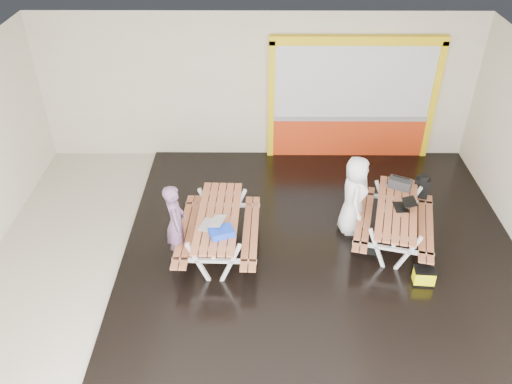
{
  "coord_description": "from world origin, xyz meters",
  "views": [
    {
      "loc": [
        0.05,
        -7.23,
        6.65
      ],
      "look_at": [
        0.0,
        0.9,
        1.0
      ],
      "focal_mm": 36.78,
      "sensor_mm": 36.0,
      "label": 1
    }
  ],
  "objects_px": {
    "picnic_table_right": "(396,216)",
    "backpack": "(422,186)",
    "person_left": "(176,223)",
    "picnic_table_left": "(218,224)",
    "laptop_right": "(404,205)",
    "fluke_bag": "(424,276)",
    "toolbox": "(400,183)",
    "person_right": "(354,195)",
    "dark_case": "(365,244)",
    "blue_pouch": "(222,232)",
    "laptop_left": "(212,224)"
  },
  "relations": [
    {
      "from": "picnic_table_right",
      "to": "backpack",
      "type": "relative_size",
      "value": 4.82
    },
    {
      "from": "person_left",
      "to": "backpack",
      "type": "xyz_separation_m",
      "value": [
        4.74,
        1.38,
        -0.13
      ]
    },
    {
      "from": "picnic_table_left",
      "to": "laptop_right",
      "type": "xyz_separation_m",
      "value": [
        3.45,
        0.31,
        0.23
      ]
    },
    {
      "from": "fluke_bag",
      "to": "toolbox",
      "type": "bearing_deg",
      "value": 93.97
    },
    {
      "from": "person_left",
      "to": "fluke_bag",
      "type": "xyz_separation_m",
      "value": [
        4.37,
        -0.62,
        -0.69
      ]
    },
    {
      "from": "picnic_table_left",
      "to": "picnic_table_right",
      "type": "xyz_separation_m",
      "value": [
        3.33,
        0.3,
        -0.02
      ]
    },
    {
      "from": "person_right",
      "to": "dark_case",
      "type": "distance_m",
      "value": 0.95
    },
    {
      "from": "picnic_table_left",
      "to": "dark_case",
      "type": "relative_size",
      "value": 4.73
    },
    {
      "from": "person_left",
      "to": "backpack",
      "type": "relative_size",
      "value": 3.16
    },
    {
      "from": "picnic_table_left",
      "to": "blue_pouch",
      "type": "distance_m",
      "value": 0.61
    },
    {
      "from": "picnic_table_right",
      "to": "toolbox",
      "type": "bearing_deg",
      "value": 74.76
    },
    {
      "from": "picnic_table_left",
      "to": "laptop_left",
      "type": "relative_size",
      "value": 4.29
    },
    {
      "from": "blue_pouch",
      "to": "dark_case",
      "type": "relative_size",
      "value": 0.88
    },
    {
      "from": "toolbox",
      "to": "fluke_bag",
      "type": "relative_size",
      "value": 1.26
    },
    {
      "from": "picnic_table_left",
      "to": "toolbox",
      "type": "xyz_separation_m",
      "value": [
        3.51,
        0.97,
        0.28
      ]
    },
    {
      "from": "picnic_table_right",
      "to": "picnic_table_left",
      "type": "bearing_deg",
      "value": -174.92
    },
    {
      "from": "laptop_left",
      "to": "person_right",
      "type": "bearing_deg",
      "value": 19.5
    },
    {
      "from": "picnic_table_right",
      "to": "laptop_left",
      "type": "height_order",
      "value": "laptop_left"
    },
    {
      "from": "backpack",
      "to": "toolbox",
      "type": "bearing_deg",
      "value": -162.41
    },
    {
      "from": "laptop_right",
      "to": "dark_case",
      "type": "bearing_deg",
      "value": -159.89
    },
    {
      "from": "picnic_table_left",
      "to": "fluke_bag",
      "type": "relative_size",
      "value": 5.65
    },
    {
      "from": "backpack",
      "to": "fluke_bag",
      "type": "xyz_separation_m",
      "value": [
        -0.37,
        -2.0,
        -0.55
      ]
    },
    {
      "from": "toolbox",
      "to": "dark_case",
      "type": "xyz_separation_m",
      "value": [
        -0.73,
        -0.9,
        -0.8
      ]
    },
    {
      "from": "dark_case",
      "to": "laptop_right",
      "type": "bearing_deg",
      "value": 20.11
    },
    {
      "from": "laptop_right",
      "to": "fluke_bag",
      "type": "height_order",
      "value": "laptop_right"
    },
    {
      "from": "person_right",
      "to": "toolbox",
      "type": "relative_size",
      "value": 3.37
    },
    {
      "from": "laptop_left",
      "to": "laptop_right",
      "type": "xyz_separation_m",
      "value": [
        3.53,
        0.61,
        -0.03
      ]
    },
    {
      "from": "picnic_table_right",
      "to": "dark_case",
      "type": "bearing_deg",
      "value": -157.03
    },
    {
      "from": "dark_case",
      "to": "backpack",
      "type": "bearing_deg",
      "value": 40.76
    },
    {
      "from": "picnic_table_right",
      "to": "person_left",
      "type": "bearing_deg",
      "value": -172.22
    },
    {
      "from": "person_left",
      "to": "toolbox",
      "type": "distance_m",
      "value": 4.42
    },
    {
      "from": "picnic_table_right",
      "to": "laptop_left",
      "type": "bearing_deg",
      "value": -170.0
    },
    {
      "from": "person_right",
      "to": "laptop_right",
      "type": "relative_size",
      "value": 4.2
    },
    {
      "from": "picnic_table_left",
      "to": "laptop_right",
      "type": "distance_m",
      "value": 3.47
    },
    {
      "from": "person_left",
      "to": "laptop_left",
      "type": "height_order",
      "value": "person_left"
    },
    {
      "from": "picnic_table_right",
      "to": "laptop_left",
      "type": "distance_m",
      "value": 3.48
    },
    {
      "from": "toolbox",
      "to": "person_left",
      "type": "bearing_deg",
      "value": -163.88
    },
    {
      "from": "toolbox",
      "to": "backpack",
      "type": "height_order",
      "value": "toolbox"
    },
    {
      "from": "backpack",
      "to": "laptop_left",
      "type": "bearing_deg",
      "value": -160.74
    },
    {
      "from": "picnic_table_right",
      "to": "laptop_left",
      "type": "relative_size",
      "value": 4.62
    },
    {
      "from": "picnic_table_left",
      "to": "dark_case",
      "type": "distance_m",
      "value": 2.83
    },
    {
      "from": "person_left",
      "to": "laptop_right",
      "type": "distance_m",
      "value": 4.22
    },
    {
      "from": "blue_pouch",
      "to": "backpack",
      "type": "relative_size",
      "value": 0.83
    },
    {
      "from": "laptop_right",
      "to": "backpack",
      "type": "bearing_deg",
      "value": 55.46
    },
    {
      "from": "backpack",
      "to": "picnic_table_right",
      "type": "bearing_deg",
      "value": -129.43
    },
    {
      "from": "backpack",
      "to": "fluke_bag",
      "type": "bearing_deg",
      "value": -100.5
    },
    {
      "from": "person_left",
      "to": "toolbox",
      "type": "xyz_separation_m",
      "value": [
        4.24,
        1.23,
        0.04
      ]
    },
    {
      "from": "picnic_table_left",
      "to": "backpack",
      "type": "distance_m",
      "value": 4.17
    },
    {
      "from": "laptop_left",
      "to": "backpack",
      "type": "height_order",
      "value": "laptop_left"
    },
    {
      "from": "fluke_bag",
      "to": "picnic_table_left",
      "type": "bearing_deg",
      "value": 166.47
    }
  ]
}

